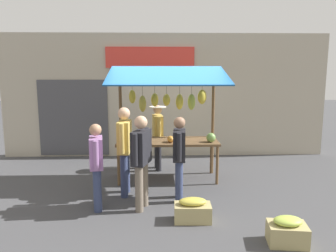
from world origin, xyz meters
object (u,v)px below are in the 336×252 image
at_px(shopper_with_ponytail, 97,161).
at_px(shopper_with_shopping_bag, 125,144).
at_px(market_stall, 169,110).
at_px(shopper_in_grey_tee, 141,156).
at_px(produce_crate_near, 287,232).
at_px(produce_crate_side, 193,210).
at_px(vendor_with_sunhat, 158,132).
at_px(shopper_in_striped_shirt, 179,153).

distance_m(shopper_with_ponytail, shopper_with_shopping_bag, 0.81).
bearing_deg(shopper_with_shopping_bag, shopper_with_ponytail, 151.21).
bearing_deg(market_stall, shopper_with_shopping_bag, 47.72).
relative_size(shopper_in_grey_tee, produce_crate_near, 2.86).
relative_size(market_stall, produce_crate_side, 4.16).
relative_size(shopper_with_ponytail, produce_crate_side, 2.51).
distance_m(market_stall, produce_crate_near, 3.60).
bearing_deg(shopper_in_grey_tee, vendor_with_sunhat, 9.70).
height_order(shopper_with_ponytail, shopper_in_striped_shirt, shopper_in_striped_shirt).
relative_size(vendor_with_sunhat, shopper_with_shopping_bag, 0.92).
bearing_deg(market_stall, shopper_in_striped_shirt, 96.16).
bearing_deg(shopper_in_striped_shirt, shopper_with_ponytail, 109.07).
bearing_deg(vendor_with_sunhat, market_stall, 13.82).
relative_size(vendor_with_sunhat, produce_crate_side, 2.63).
distance_m(shopper_with_ponytail, produce_crate_near, 3.20).
height_order(vendor_with_sunhat, shopper_in_striped_shirt, vendor_with_sunhat).
xyz_separation_m(shopper_in_striped_shirt, produce_crate_side, (-0.16, 0.90, -0.72)).
bearing_deg(vendor_with_sunhat, shopper_in_grey_tee, -12.96).
height_order(vendor_with_sunhat, shopper_with_shopping_bag, shopper_with_shopping_bag).
bearing_deg(market_stall, shopper_in_grey_tee, 72.07).
height_order(market_stall, shopper_with_shopping_bag, market_stall).
bearing_deg(produce_crate_near, shopper_in_striped_shirt, -50.03).
bearing_deg(shopper_in_grey_tee, shopper_with_shopping_bag, 43.54).
xyz_separation_m(market_stall, shopper_in_grey_tee, (0.54, 1.67, -0.60)).
height_order(shopper_in_striped_shirt, shopper_in_grey_tee, shopper_in_grey_tee).
relative_size(vendor_with_sunhat, shopper_with_ponytail, 1.05).
relative_size(shopper_with_shopping_bag, shopper_in_grey_tee, 1.04).
relative_size(market_stall, produce_crate_near, 4.35).
xyz_separation_m(shopper_with_shopping_bag, shopper_in_grey_tee, (-0.35, 0.69, -0.05)).
relative_size(shopper_with_shopping_bag, produce_crate_side, 2.86).
distance_m(shopper_with_ponytail, shopper_in_grey_tee, 0.78).
xyz_separation_m(market_stall, shopper_with_ponytail, (1.31, 1.65, -0.70)).
bearing_deg(shopper_with_ponytail, shopper_in_grey_tee, -100.90).
relative_size(shopper_in_grey_tee, produce_crate_side, 2.74).
bearing_deg(produce_crate_side, shopper_with_shopping_bag, -45.51).
relative_size(shopper_in_striped_shirt, produce_crate_near, 2.73).
xyz_separation_m(vendor_with_sunhat, shopper_in_grey_tee, (0.29, 2.37, 0.03)).
xyz_separation_m(produce_crate_near, produce_crate_side, (1.24, -0.77, -0.01)).
bearing_deg(shopper_in_striped_shirt, produce_crate_side, -165.17).
bearing_deg(shopper_with_shopping_bag, shopper_in_grey_tee, -149.90).
bearing_deg(market_stall, produce_crate_side, 97.76).
bearing_deg(vendor_with_sunhat, produce_crate_side, 4.76).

